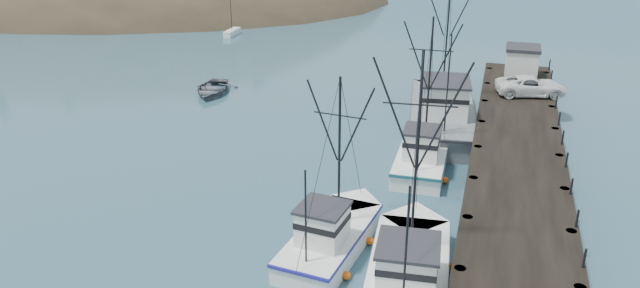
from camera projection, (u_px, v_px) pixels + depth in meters
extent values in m
plane|color=#2C4E61|center=(227.00, 276.00, 31.60)|extent=(400.00, 400.00, 0.00)
cube|color=black|center=(518.00, 154.00, 41.47)|extent=(6.00, 44.00, 0.50)
cylinder|color=black|center=(458.00, 286.00, 29.16)|extent=(0.56, 0.56, 2.00)
cylinder|color=black|center=(466.00, 233.00, 33.58)|extent=(0.56, 0.56, 2.00)
cylinder|color=black|center=(568.00, 247.00, 32.24)|extent=(0.56, 0.56, 2.00)
cylinder|color=black|center=(472.00, 192.00, 38.01)|extent=(0.56, 0.56, 2.00)
cylinder|color=black|center=(562.00, 203.00, 36.67)|extent=(0.56, 0.56, 2.00)
cylinder|color=black|center=(477.00, 160.00, 42.43)|extent=(0.56, 0.56, 2.00)
cylinder|color=black|center=(557.00, 169.00, 41.09)|extent=(0.56, 0.56, 2.00)
cylinder|color=black|center=(480.00, 134.00, 46.86)|extent=(0.56, 0.56, 2.00)
cylinder|color=black|center=(553.00, 141.00, 45.52)|extent=(0.56, 0.56, 2.00)
cylinder|color=black|center=(483.00, 112.00, 51.29)|extent=(0.56, 0.56, 2.00)
cylinder|color=black|center=(550.00, 118.00, 49.94)|extent=(0.56, 0.56, 2.00)
cylinder|color=black|center=(486.00, 94.00, 55.71)|extent=(0.56, 0.56, 2.00)
cylinder|color=black|center=(547.00, 99.00, 54.37)|extent=(0.56, 0.56, 2.00)
cylinder|color=black|center=(488.00, 78.00, 60.14)|extent=(0.56, 0.56, 2.00)
cylinder|color=black|center=(545.00, 83.00, 58.80)|extent=(0.56, 0.56, 2.00)
ellipsoid|color=#382D1E|center=(62.00, 19.00, 121.02)|extent=(132.00, 78.00, 51.00)
cube|color=beige|center=(144.00, 10.00, 90.42)|extent=(4.00, 5.00, 2.80)
cube|color=beige|center=(123.00, 3.00, 95.51)|extent=(4.00, 5.00, 2.80)
cube|color=beige|center=(188.00, 4.00, 94.70)|extent=(4.00, 5.00, 2.80)
cube|color=white|center=(275.00, 15.00, 92.64)|extent=(1.00, 3.50, 0.90)
cube|color=white|center=(236.00, 18.00, 90.63)|extent=(1.00, 3.50, 0.90)
cube|color=white|center=(148.00, 5.00, 99.79)|extent=(1.00, 3.50, 0.90)
cube|color=white|center=(89.00, 20.00, 88.82)|extent=(1.00, 3.50, 0.90)
cylinder|color=black|center=(86.00, 0.00, 87.70)|extent=(0.08, 0.08, 6.00)
cube|color=white|center=(120.00, 13.00, 94.02)|extent=(1.00, 3.50, 0.90)
cube|color=white|center=(232.00, 33.00, 81.29)|extent=(1.00, 3.50, 0.90)
cylinder|color=black|center=(231.00, 11.00, 80.17)|extent=(0.08, 0.08, 6.00)
cube|color=white|center=(214.00, 18.00, 90.47)|extent=(1.00, 3.50, 0.90)
cube|color=white|center=(110.00, 18.00, 90.26)|extent=(1.00, 3.50, 0.90)
cube|color=white|center=(197.00, 23.00, 86.83)|extent=(1.00, 3.50, 0.90)
cylinder|color=black|center=(196.00, 2.00, 85.71)|extent=(0.08, 0.08, 6.00)
cube|color=white|center=(407.00, 281.00, 30.48)|extent=(4.60, 10.08, 1.60)
cube|color=white|center=(414.00, 230.00, 34.91)|extent=(3.82, 3.82, 1.60)
cube|color=navy|center=(408.00, 269.00, 30.21)|extent=(4.69, 10.33, 0.18)
cube|color=silver|center=(407.00, 265.00, 28.67)|extent=(2.89, 2.97, 1.90)
cube|color=#26262B|center=(409.00, 245.00, 28.27)|extent=(3.14, 3.24, 0.16)
cylinder|color=black|center=(417.00, 157.00, 29.52)|extent=(0.14, 0.14, 10.38)
cylinder|color=black|center=(406.00, 254.00, 25.56)|extent=(0.10, 0.10, 6.23)
cube|color=white|center=(330.00, 245.00, 33.51)|extent=(4.16, 8.29, 1.60)
cube|color=white|center=(355.00, 212.00, 36.88)|extent=(3.18, 3.18, 1.60)
cube|color=navy|center=(330.00, 233.00, 33.24)|extent=(4.25, 8.50, 0.18)
cube|color=silver|center=(322.00, 225.00, 31.97)|extent=(2.50, 2.50, 1.90)
cube|color=#26262B|center=(322.00, 207.00, 31.57)|extent=(2.72, 2.73, 0.16)
cylinder|color=black|center=(339.00, 152.00, 32.64)|extent=(0.14, 0.14, 8.25)
cylinder|color=black|center=(306.00, 217.00, 29.65)|extent=(0.10, 0.10, 4.95)
cube|color=white|center=(422.00, 161.00, 43.53)|extent=(3.43, 8.56, 1.60)
cube|color=white|center=(428.00, 139.00, 47.31)|extent=(3.27, 3.27, 1.60)
cube|color=#164F58|center=(422.00, 152.00, 43.26)|extent=(3.50, 8.78, 0.18)
cube|color=silver|center=(422.00, 144.00, 41.88)|extent=(2.33, 2.44, 1.90)
cube|color=#26262B|center=(423.00, 130.00, 41.48)|extent=(2.53, 2.66, 0.16)
cylinder|color=black|center=(429.00, 83.00, 42.62)|extent=(0.14, 0.14, 9.08)
cylinder|color=black|center=(419.00, 131.00, 39.25)|extent=(0.10, 0.10, 5.45)
cube|color=slate|center=(441.00, 119.00, 50.44)|extent=(6.63, 14.70, 2.20)
cube|color=slate|center=(440.00, 92.00, 56.91)|extent=(4.89, 4.89, 2.20)
cube|color=black|center=(442.00, 107.00, 50.06)|extent=(6.78, 15.07, 0.18)
cube|color=silver|center=(444.00, 98.00, 47.86)|extent=(3.91, 4.40, 2.60)
cube|color=#26262B|center=(446.00, 81.00, 47.32)|extent=(4.25, 4.80, 0.16)
cylinder|color=black|center=(448.00, 28.00, 49.72)|extent=(0.14, 0.14, 11.78)
cylinder|color=black|center=(448.00, 84.00, 43.68)|extent=(0.10, 0.10, 7.07)
cube|color=silver|center=(522.00, 63.00, 56.77)|extent=(2.80, 3.00, 2.50)
cube|color=#26262B|center=(524.00, 48.00, 56.23)|extent=(3.00, 3.20, 0.30)
imported|color=white|center=(531.00, 86.00, 51.86)|extent=(6.24, 3.92, 1.61)
imported|color=#52565B|center=(212.00, 93.00, 59.04)|extent=(5.04, 6.41, 1.20)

